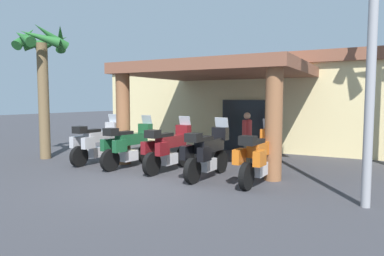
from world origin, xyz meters
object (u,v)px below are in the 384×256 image
(motorcycle_green, at_px, (128,145))
(motorcycle_orange, at_px, (258,156))
(motorcycle_black, at_px, (207,153))
(palm_tree_roadside, at_px, (43,60))
(motorcycle_maroon, at_px, (168,148))
(motorcycle_silver, at_px, (96,142))
(pedestrian, at_px, (247,134))
(motel_building, at_px, (262,102))

(motorcycle_green, xyz_separation_m, motorcycle_orange, (4.24, 0.05, 0.00))
(motorcycle_black, distance_m, palm_tree_roadside, 7.07)
(motorcycle_maroon, xyz_separation_m, motorcycle_black, (1.41, -0.20, 0.00))
(motorcycle_orange, distance_m, palm_tree_roadside, 8.39)
(motorcycle_maroon, bearing_deg, palm_tree_roadside, 97.61)
(motorcycle_silver, xyz_separation_m, pedestrian, (4.31, 2.58, 0.28))
(motorcycle_maroon, bearing_deg, motorcycle_black, -95.29)
(motorcycle_maroon, bearing_deg, pedestrian, -28.31)
(motorcycle_silver, distance_m, motorcycle_maroon, 2.83)
(motorcycle_silver, height_order, motorcycle_maroon, same)
(palm_tree_roadside, bearing_deg, motorcycle_black, 1.85)
(palm_tree_roadside, bearing_deg, motorcycle_maroon, 4.66)
(motorcycle_black, bearing_deg, motorcycle_maroon, 82.66)
(motel_building, bearing_deg, palm_tree_roadside, -126.06)
(motorcycle_maroon, distance_m, pedestrian, 2.88)
(motorcycle_black, xyz_separation_m, pedestrian, (0.07, 2.65, 0.28))
(motorcycle_green, bearing_deg, motel_building, -7.07)
(motorcycle_green, xyz_separation_m, motorcycle_maroon, (1.41, 0.14, 0.00))
(motorcycle_green, bearing_deg, motorcycle_black, -86.55)
(motorcycle_black, xyz_separation_m, motorcycle_orange, (1.41, 0.11, 0.00))
(motel_building, height_order, palm_tree_roadside, palm_tree_roadside)
(motorcycle_orange, relative_size, pedestrian, 1.30)
(motorcycle_green, relative_size, motorcycle_black, 1.00)
(motorcycle_orange, bearing_deg, motel_building, 19.82)
(palm_tree_roadside, bearing_deg, motorcycle_orange, 2.28)
(motel_building, xyz_separation_m, motorcycle_orange, (2.64, -7.67, -1.32))
(motel_building, relative_size, palm_tree_roadside, 3.01)
(pedestrian, distance_m, palm_tree_roadside, 7.59)
(motorcycle_black, bearing_deg, motorcycle_orange, -84.82)
(motorcycle_maroon, relative_size, motorcycle_orange, 1.00)
(motorcycle_orange, distance_m, pedestrian, 2.89)
(motel_building, xyz_separation_m, motorcycle_silver, (-3.01, -7.69, -1.32))
(motorcycle_silver, height_order, pedestrian, pedestrian)
(motorcycle_green, height_order, motorcycle_black, same)
(motel_building, height_order, pedestrian, motel_building)
(palm_tree_roadside, bearing_deg, pedestrian, 23.60)
(motorcycle_green, distance_m, pedestrian, 3.90)
(motorcycle_orange, bearing_deg, motorcycle_black, 95.11)
(motorcycle_black, distance_m, pedestrian, 2.67)
(motel_building, xyz_separation_m, motorcycle_maroon, (-0.19, -7.57, -1.32))
(motorcycle_black, distance_m, motorcycle_orange, 1.42)
(motorcycle_black, bearing_deg, motel_building, 9.85)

